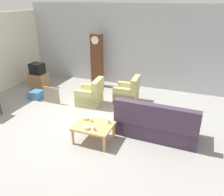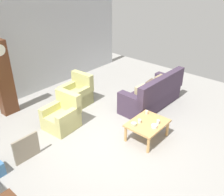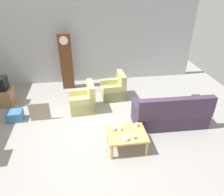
% 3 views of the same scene
% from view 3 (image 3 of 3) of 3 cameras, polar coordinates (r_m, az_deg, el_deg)
% --- Properties ---
extents(ground_plane, '(10.40, 10.40, 0.00)m').
position_cam_3_polar(ground_plane, '(5.92, -3.35, -9.29)').
color(ground_plane, '#999691').
extents(garage_door_wall, '(8.40, 0.16, 3.20)m').
position_cam_3_polar(garage_door_wall, '(8.47, -6.01, 15.07)').
color(garage_door_wall, '#ADAFB5').
rests_on(garage_door_wall, ground_plane).
extents(couch_floral, '(2.12, 0.93, 1.04)m').
position_cam_3_polar(couch_floral, '(6.23, 15.73, -4.27)').
color(couch_floral, '#423347').
rests_on(couch_floral, ground_plane).
extents(armchair_olive_near, '(0.85, 0.82, 0.92)m').
position_cam_3_polar(armchair_olive_near, '(6.76, -7.94, -0.96)').
color(armchair_olive_near, '#CCC67A').
rests_on(armchair_olive_near, ground_plane).
extents(armchair_olive_far, '(0.83, 0.80, 0.92)m').
position_cam_3_polar(armchair_olive_far, '(7.40, 0.54, 2.25)').
color(armchair_olive_far, tan).
rests_on(armchair_olive_far, ground_plane).
extents(coffee_table_wood, '(0.96, 0.76, 0.46)m').
position_cam_3_polar(coffee_table_wood, '(5.20, 4.09, -10.18)').
color(coffee_table_wood, tan).
rests_on(coffee_table_wood, ground_plane).
extents(grandfather_clock, '(0.44, 0.30, 2.10)m').
position_cam_3_polar(grandfather_clock, '(8.05, -12.41, 9.70)').
color(grandfather_clock, '#562D19').
rests_on(grandfather_clock, ground_plane).
extents(tv_stand_cabinet, '(0.68, 0.52, 0.58)m').
position_cam_3_polar(tv_stand_cabinet, '(7.88, -27.81, 0.23)').
color(tv_stand_cabinet, '#997047').
rests_on(tv_stand_cabinet, ground_plane).
extents(framed_picture_leaning, '(0.60, 0.05, 0.58)m').
position_cam_3_polar(framed_picture_leaning, '(6.58, -19.23, -3.59)').
color(framed_picture_leaning, gray).
rests_on(framed_picture_leaning, ground_plane).
extents(storage_box_blue, '(0.44, 0.39, 0.29)m').
position_cam_3_polar(storage_box_blue, '(6.95, -25.11, -4.40)').
color(storage_box_blue, teal).
rests_on(storage_box_blue, ground_plane).
extents(cup_white_porcelain, '(0.08, 0.08, 0.09)m').
position_cam_3_polar(cup_white_porcelain, '(5.22, 2.33, -8.41)').
color(cup_white_porcelain, white).
rests_on(cup_white_porcelain, coffee_table_wood).
extents(cup_blue_rimmed, '(0.07, 0.07, 0.10)m').
position_cam_3_polar(cup_blue_rimmed, '(5.00, 6.03, -10.55)').
color(cup_blue_rimmed, silver).
rests_on(cup_blue_rimmed, coffee_table_wood).
extents(cup_cream_tall, '(0.07, 0.07, 0.10)m').
position_cam_3_polar(cup_cream_tall, '(5.38, 6.85, -7.29)').
color(cup_cream_tall, beige).
rests_on(cup_cream_tall, coffee_table_wood).
extents(bowl_white_stacked, '(0.14, 0.14, 0.07)m').
position_cam_3_polar(bowl_white_stacked, '(4.95, 3.86, -11.05)').
color(bowl_white_stacked, white).
rests_on(bowl_white_stacked, coffee_table_wood).
extents(bowl_shallow_green, '(0.14, 0.14, 0.06)m').
position_cam_3_polar(bowl_shallow_green, '(5.24, 0.38, -8.43)').
color(bowl_shallow_green, '#B2C69E').
rests_on(bowl_shallow_green, coffee_table_wood).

